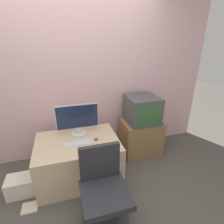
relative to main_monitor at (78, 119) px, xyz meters
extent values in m
plane|color=#4C4742|center=(0.04, -0.88, -0.79)|extent=(12.00, 12.00, 0.00)
cube|color=beige|center=(0.04, 0.44, 0.51)|extent=(4.40, 0.05, 2.60)
cube|color=#CCB289|center=(-0.04, -0.19, -0.51)|extent=(1.08, 0.78, 0.57)
cube|color=olive|center=(1.02, 0.11, -0.50)|extent=(0.63, 0.50, 0.57)
cylinder|color=silver|center=(0.00, 0.00, -0.21)|extent=(0.23, 0.23, 0.02)
cylinder|color=silver|center=(0.00, 0.00, -0.16)|extent=(0.08, 0.08, 0.08)
cube|color=silver|center=(0.00, 0.00, 0.04)|extent=(0.58, 0.01, 0.35)
cube|color=#19233D|center=(0.00, 0.00, 0.04)|extent=(0.56, 0.02, 0.32)
cube|color=silver|center=(-0.03, -0.26, -0.21)|extent=(0.35, 0.11, 0.01)
ellipsoid|color=#4C4C51|center=(0.20, -0.24, -0.20)|extent=(0.05, 0.04, 0.03)
cube|color=#474747|center=(1.01, 0.10, -0.01)|extent=(0.47, 0.49, 0.42)
cube|color=#335B33|center=(1.01, -0.14, -0.01)|extent=(0.39, 0.01, 0.33)
cylinder|color=#333333|center=(0.13, -0.96, -0.78)|extent=(0.51, 0.51, 0.03)
cylinder|color=#4C4C51|center=(0.13, -0.96, -0.60)|extent=(0.05, 0.05, 0.32)
cube|color=#28282D|center=(0.13, -0.96, -0.41)|extent=(0.47, 0.47, 0.07)
cube|color=#28282D|center=(0.13, -0.75, -0.17)|extent=(0.42, 0.05, 0.40)
cube|color=beige|center=(-0.79, -0.30, -0.67)|extent=(0.32, 0.24, 0.24)
cube|color=beige|center=(-0.67, -0.57, -0.78)|extent=(0.17, 0.16, 0.02)
camera|label=1|loc=(-0.16, -2.20, 1.02)|focal=28.00mm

